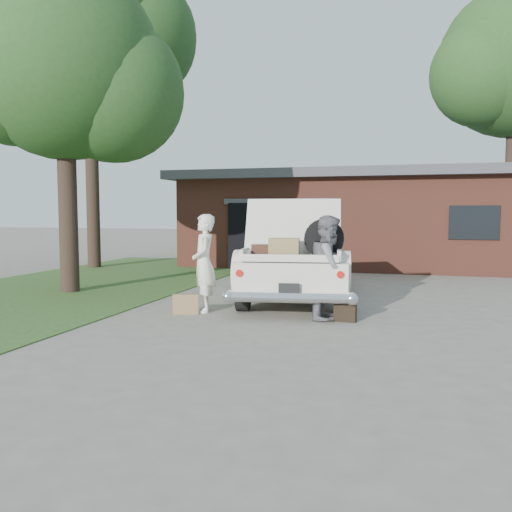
# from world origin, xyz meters

# --- Properties ---
(ground) EXTENTS (90.00, 90.00, 0.00)m
(ground) POSITION_xyz_m (0.00, 0.00, 0.00)
(ground) COLOR gray
(ground) RESTS_ON ground
(grass_strip) EXTENTS (6.00, 16.00, 0.02)m
(grass_strip) POSITION_xyz_m (-5.50, 3.00, 0.01)
(grass_strip) COLOR #2D4C1E
(grass_strip) RESTS_ON ground
(house) EXTENTS (12.80, 7.80, 3.30)m
(house) POSITION_xyz_m (0.98, 11.47, 1.67)
(house) COLOR brown
(house) RESTS_ON ground
(tree_left) EXTENTS (5.14, 4.47, 7.60)m
(tree_left) POSITION_xyz_m (-5.00, 2.04, 5.13)
(tree_left) COLOR #38281E
(tree_left) RESTS_ON ground
(tree_back) EXTENTS (6.61, 5.75, 11.64)m
(tree_back) POSITION_xyz_m (-7.61, 7.13, 8.39)
(tree_back) COLOR #38281E
(tree_back) RESTS_ON ground
(sedan) EXTENTS (2.97, 5.80, 2.17)m
(sedan) POSITION_xyz_m (0.33, 2.76, 0.81)
(sedan) COLOR beige
(sedan) RESTS_ON ground
(woman_left) EXTENTS (0.69, 0.81, 1.88)m
(woman_left) POSITION_xyz_m (-1.03, 0.57, 0.94)
(woman_left) COLOR white
(woman_left) RESTS_ON ground
(woman_right) EXTENTS (0.75, 0.94, 1.86)m
(woman_right) POSITION_xyz_m (1.38, 0.55, 0.93)
(woman_right) COLOR slate
(woman_right) RESTS_ON ground
(suitcase_left) EXTENTS (0.51, 0.32, 0.37)m
(suitcase_left) POSITION_xyz_m (-1.29, 0.26, 0.19)
(suitcase_left) COLOR #99794E
(suitcase_left) RESTS_ON ground
(suitcase_right) EXTENTS (0.40, 0.17, 0.30)m
(suitcase_right) POSITION_xyz_m (1.69, 0.38, 0.15)
(suitcase_right) COLOR black
(suitcase_right) RESTS_ON ground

